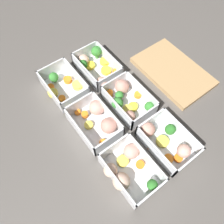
{
  "coord_description": "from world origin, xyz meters",
  "views": [
    {
      "loc": [
        0.28,
        -0.21,
        0.63
      ],
      "look_at": [
        0.0,
        0.0,
        0.02
      ],
      "focal_mm": 35.0,
      "sensor_mm": 36.0,
      "label": 1
    }
  ],
  "objects": [
    {
      "name": "cutting_board",
      "position": [
        -0.01,
        0.29,
        0.01
      ],
      "size": [
        0.28,
        0.18,
        0.02
      ],
      "color": "tan",
      "rests_on": "ground_plane"
    },
    {
      "name": "container_far_right",
      "position": [
        0.18,
        0.07,
        0.02
      ],
      "size": [
        0.18,
        0.12,
        0.06
      ],
      "color": "white",
      "rests_on": "ground_plane"
    },
    {
      "name": "container_far_left",
      "position": [
        -0.19,
        0.07,
        0.02
      ],
      "size": [
        0.18,
        0.12,
        0.06
      ],
      "color": "white",
      "rests_on": "ground_plane"
    },
    {
      "name": "container_near_left",
      "position": [
        -0.19,
        -0.07,
        0.02
      ],
      "size": [
        0.18,
        0.13,
        0.06
      ],
      "color": "white",
      "rests_on": "ground_plane"
    },
    {
      "name": "container_far_center",
      "position": [
        -0.01,
        0.07,
        0.02
      ],
      "size": [
        0.17,
        0.12,
        0.06
      ],
      "color": "white",
      "rests_on": "ground_plane"
    },
    {
      "name": "container_near_right",
      "position": [
        0.18,
        -0.08,
        0.02
      ],
      "size": [
        0.17,
        0.14,
        0.06
      ],
      "color": "white",
      "rests_on": "ground_plane"
    },
    {
      "name": "container_near_center",
      "position": [
        -0.0,
        -0.05,
        0.02
      ],
      "size": [
        0.17,
        0.13,
        0.06
      ],
      "color": "white",
      "rests_on": "ground_plane"
    },
    {
      "name": "ground_plane",
      "position": [
        0.0,
        0.0,
        0.0
      ],
      "size": [
        4.0,
        4.0,
        0.0
      ],
      "primitive_type": "plane",
      "color": "#56514C"
    }
  ]
}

